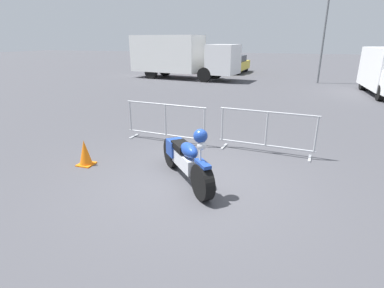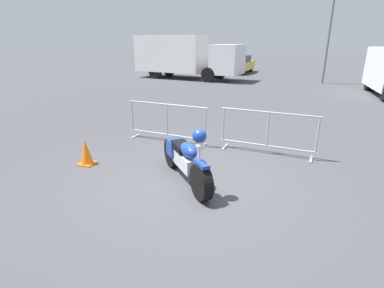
# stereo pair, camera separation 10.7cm
# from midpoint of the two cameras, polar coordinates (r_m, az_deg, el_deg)

# --- Properties ---
(ground_plane) EXTENTS (120.00, 120.00, 0.00)m
(ground_plane) POSITION_cam_midpoint_polar(r_m,az_deg,el_deg) (6.05, 0.35, -7.24)
(ground_plane) COLOR #424247
(motorcycle) EXTENTS (1.65, 1.79, 1.27)m
(motorcycle) POSITION_cam_midpoint_polar(r_m,az_deg,el_deg) (5.92, -0.80, -2.71)
(motorcycle) COLOR black
(motorcycle) RESTS_ON ground
(crowd_barrier_near) EXTENTS (2.37, 0.61, 1.07)m
(crowd_barrier_near) POSITION_cam_midpoint_polar(r_m,az_deg,el_deg) (8.24, -4.42, 4.16)
(crowd_barrier_near) COLOR #9EA0A5
(crowd_barrier_near) RESTS_ON ground
(crowd_barrier_far) EXTENTS (2.37, 0.61, 1.07)m
(crowd_barrier_far) POSITION_cam_midpoint_polar(r_m,az_deg,el_deg) (7.58, 14.58, 2.22)
(crowd_barrier_far) COLOR #9EA0A5
(crowd_barrier_far) RESTS_ON ground
(box_truck) EXTENTS (7.93, 3.25, 2.98)m
(box_truck) POSITION_cam_midpoint_polar(r_m,az_deg,el_deg) (22.18, -1.64, 16.57)
(box_truck) COLOR white
(box_truck) RESTS_ON ground
(parked_car_silver) EXTENTS (1.97, 4.28, 1.42)m
(parked_car_silver) POSITION_cam_midpoint_polar(r_m,az_deg,el_deg) (28.43, -3.98, 15.29)
(parked_car_silver) COLOR #B7BABF
(parked_car_silver) RESTS_ON ground
(parked_car_red) EXTENTS (2.04, 4.45, 1.47)m
(parked_car_red) POSITION_cam_midpoint_polar(r_m,az_deg,el_deg) (27.42, 2.44, 15.23)
(parked_car_red) COLOR #B21E19
(parked_car_red) RESTS_ON ground
(parked_car_yellow) EXTENTS (1.98, 4.30, 1.43)m
(parked_car_yellow) POSITION_cam_midpoint_polar(r_m,az_deg,el_deg) (26.43, 9.09, 14.81)
(parked_car_yellow) COLOR yellow
(parked_car_yellow) RESTS_ON ground
(pedestrian) EXTENTS (0.35, 0.35, 1.69)m
(pedestrian) POSITION_cam_midpoint_polar(r_m,az_deg,el_deg) (24.02, 4.03, 15.03)
(pedestrian) COLOR #262838
(pedestrian) RESTS_ON ground
(traffic_cone) EXTENTS (0.34, 0.34, 0.59)m
(traffic_cone) POSITION_cam_midpoint_polar(r_m,az_deg,el_deg) (7.17, -19.14, -1.50)
(traffic_cone) COLOR orange
(traffic_cone) RESTS_ON ground
(street_lamp) EXTENTS (0.36, 0.70, 5.68)m
(street_lamp) POSITION_cam_midpoint_polar(r_m,az_deg,el_deg) (21.37, 25.09, 20.36)
(street_lamp) COLOR #595B60
(street_lamp) RESTS_ON ground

